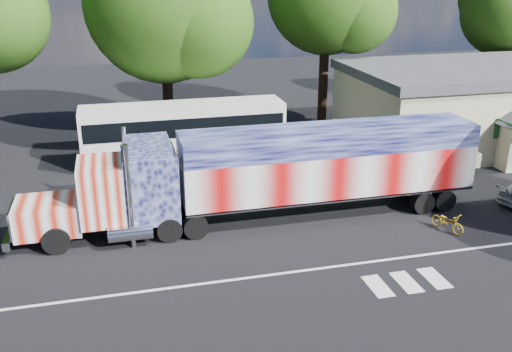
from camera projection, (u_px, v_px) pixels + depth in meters
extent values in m
plane|color=black|center=(273.00, 239.00, 25.32)|extent=(100.00, 100.00, 0.00)
cube|color=silver|center=(293.00, 272.00, 22.60)|extent=(30.00, 0.15, 0.01)
cube|color=silver|center=(378.00, 286.00, 21.61)|extent=(0.70, 1.60, 0.01)
cube|color=silver|center=(407.00, 282.00, 21.88)|extent=(0.70, 1.60, 0.01)
cube|color=silver|center=(435.00, 278.00, 22.16)|extent=(0.70, 1.60, 0.01)
cube|color=black|center=(129.00, 219.00, 25.57)|extent=(9.47, 1.05, 0.32)
cube|color=#DA8A7F|center=(49.00, 216.00, 24.61)|extent=(2.74, 2.31, 1.37)
cube|color=silver|center=(14.00, 219.00, 24.29)|extent=(0.13, 2.00, 1.22)
cube|color=silver|center=(11.00, 234.00, 24.48)|extent=(0.32, 2.63, 0.38)
cube|color=#DA8A7F|center=(102.00, 190.00, 24.81)|extent=(1.89, 2.63, 2.63)
cube|color=black|center=(79.00, 182.00, 24.44)|extent=(0.06, 2.21, 0.95)
cube|color=#484D7D|center=(150.00, 184.00, 25.26)|extent=(2.31, 2.63, 3.05)
cube|color=#484D7D|center=(148.00, 147.00, 24.65)|extent=(1.89, 2.53, 0.53)
cylinder|color=silver|center=(127.00, 175.00, 26.30)|extent=(0.21, 0.21, 4.63)
cylinder|color=silver|center=(130.00, 198.00, 23.78)|extent=(0.21, 0.21, 4.63)
cylinder|color=silver|center=(128.00, 208.00, 26.83)|extent=(1.89, 0.69, 0.69)
cylinder|color=silver|center=(130.00, 233.00, 24.35)|extent=(1.89, 0.69, 0.69)
cylinder|color=black|center=(56.00, 241.00, 23.87)|extent=(1.16, 0.37, 1.16)
cylinder|color=black|center=(60.00, 218.00, 25.98)|extent=(1.16, 0.37, 1.16)
cylinder|color=black|center=(169.00, 229.00, 25.02)|extent=(1.09, 0.58, 1.09)
cylinder|color=black|center=(164.00, 209.00, 27.03)|extent=(1.09, 0.58, 1.09)
cylinder|color=black|center=(196.00, 226.00, 25.29)|extent=(1.09, 0.58, 1.09)
cylinder|color=black|center=(189.00, 207.00, 27.29)|extent=(1.09, 0.58, 1.09)
cube|color=black|center=(327.00, 194.00, 27.65)|extent=(13.68, 1.16, 0.32)
cube|color=#D97A7A|center=(329.00, 170.00, 27.23)|extent=(14.10, 2.74, 2.10)
cube|color=#434985|center=(330.00, 139.00, 26.68)|extent=(14.10, 2.74, 1.05)
cube|color=silver|center=(328.00, 191.00, 27.60)|extent=(14.10, 2.74, 0.13)
cube|color=silver|center=(461.00, 149.00, 28.67)|extent=(0.04, 2.63, 3.05)
cylinder|color=black|center=(422.00, 202.00, 27.85)|extent=(1.09, 0.58, 1.09)
cylinder|color=black|center=(401.00, 186.00, 29.85)|extent=(1.09, 0.58, 1.09)
cylinder|color=black|center=(443.00, 200.00, 28.11)|extent=(1.09, 0.58, 1.09)
cylinder|color=black|center=(420.00, 184.00, 30.12)|extent=(1.09, 0.58, 1.09)
cube|color=silver|center=(184.00, 133.00, 34.80)|extent=(12.21, 2.65, 3.56)
cube|color=black|center=(184.00, 122.00, 34.57)|extent=(11.80, 2.71, 1.12)
cube|color=black|center=(185.00, 153.00, 35.27)|extent=(12.21, 2.65, 0.25)
cube|color=black|center=(80.00, 137.00, 33.35)|extent=(0.06, 2.34, 1.42)
cylinder|color=black|center=(109.00, 165.00, 33.04)|extent=(1.02, 0.31, 1.02)
cylinder|color=black|center=(109.00, 152.00, 35.35)|extent=(1.02, 0.31, 1.02)
cylinder|color=black|center=(238.00, 155.00, 34.79)|extent=(1.02, 0.31, 1.02)
cylinder|color=black|center=(229.00, 143.00, 37.10)|extent=(1.02, 0.31, 1.02)
cylinder|color=black|center=(252.00, 154.00, 35.00)|extent=(1.02, 0.31, 1.02)
cylinder|color=black|center=(243.00, 142.00, 37.31)|extent=(1.02, 0.31, 1.02)
cube|color=beige|center=(510.00, 106.00, 39.10)|extent=(22.00, 10.00, 4.60)
cube|color=#1E5926|center=(446.00, 132.00, 32.65)|extent=(1.60, 0.08, 1.20)
cube|color=#1E5926|center=(507.00, 128.00, 33.57)|extent=(1.60, 0.08, 1.20)
imported|color=slate|center=(130.00, 223.00, 25.01)|extent=(0.59, 0.40, 1.58)
imported|color=gold|center=(448.00, 222.00, 25.94)|extent=(1.21, 1.81, 0.90)
cylinder|color=black|center=(498.00, 71.00, 46.93)|extent=(0.70, 0.70, 6.35)
sphere|color=#2B5313|center=(507.00, 11.00, 45.26)|extent=(7.25, 7.25, 7.25)
cylinder|color=black|center=(168.00, 88.00, 38.42)|extent=(0.70, 0.70, 7.23)
sphere|color=#2B5313|center=(163.00, 4.00, 36.53)|extent=(10.07, 10.07, 10.07)
sphere|color=#2B5313|center=(198.00, 22.00, 35.98)|extent=(7.05, 7.05, 7.05)
cylinder|color=black|center=(324.00, 73.00, 42.95)|extent=(0.70, 0.70, 7.51)
sphere|color=#2B5313|center=(355.00, 11.00, 40.58)|extent=(6.00, 6.00, 6.00)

